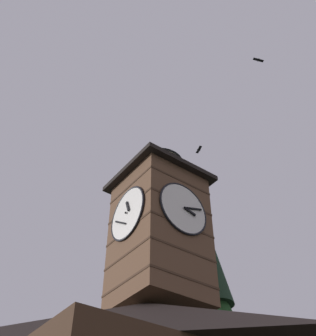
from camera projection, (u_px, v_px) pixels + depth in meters
name	position (u px, v px, depth m)	size (l,w,h in m)	color
clock_tower	(159.00, 226.00, 20.31)	(4.26, 4.26, 9.38)	brown
flying_bird_high	(258.00, 60.00, 24.79)	(0.66, 0.36, 0.12)	black
flying_bird_low	(199.00, 150.00, 29.10)	(0.41, 0.76, 0.14)	black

